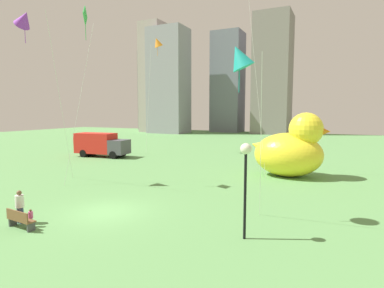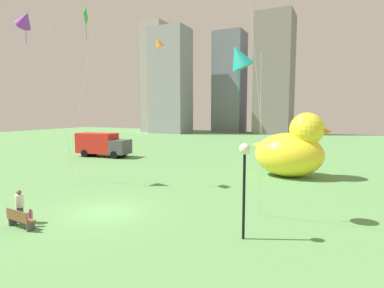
% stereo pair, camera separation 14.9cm
% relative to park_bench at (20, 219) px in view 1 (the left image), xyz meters
% --- Properties ---
extents(ground_plane, '(140.00, 140.00, 0.00)m').
position_rel_park_bench_xyz_m(ground_plane, '(1.98, 3.65, -0.47)').
color(ground_plane, '#5F9855').
extents(park_bench, '(1.65, 0.58, 0.90)m').
position_rel_park_bench_xyz_m(park_bench, '(0.00, 0.00, 0.00)').
color(park_bench, brown).
rests_on(park_bench, ground).
extents(person_adult, '(0.40, 0.40, 1.65)m').
position_rel_park_bench_xyz_m(person_adult, '(-0.66, 0.51, 0.43)').
color(person_adult, '#38476B').
rests_on(person_adult, ground).
extents(person_child, '(0.21, 0.21, 0.86)m').
position_rel_park_bench_xyz_m(person_child, '(0.22, 0.40, 0.00)').
color(person_child, silver).
rests_on(person_child, ground).
extents(giant_inflatable_duck, '(6.51, 4.18, 5.40)m').
position_rel_park_bench_xyz_m(giant_inflatable_duck, '(9.72, 17.73, 1.82)').
color(giant_inflatable_duck, yellow).
rests_on(giant_inflatable_duck, ground).
extents(lamppost, '(0.48, 0.48, 4.16)m').
position_rel_park_bench_xyz_m(lamppost, '(9.81, 3.39, 2.78)').
color(lamppost, black).
rests_on(lamppost, ground).
extents(box_truck, '(6.78, 2.99, 2.85)m').
position_rel_park_bench_xyz_m(box_truck, '(-12.67, 19.88, 0.98)').
color(box_truck, red).
rests_on(box_truck, ground).
extents(city_skyline, '(43.62, 18.96, 28.67)m').
position_rel_park_bench_xyz_m(city_skyline, '(-20.74, 66.97, 12.98)').
color(city_skyline, gray).
rests_on(city_skyline, ground).
extents(kite_purple, '(3.99, 3.95, 12.85)m').
position_rel_park_bench_xyz_m(kite_purple, '(-7.43, 6.46, 11.57)').
color(kite_purple, silver).
rests_on(kite_purple, ground).
extents(kite_teal, '(2.17, 2.17, 8.82)m').
position_rel_park_bench_xyz_m(kite_teal, '(8.83, 5.52, 7.61)').
color(kite_teal, silver).
rests_on(kite_teal, ground).
extents(kite_green, '(2.15, 2.66, 12.84)m').
position_rel_park_bench_xyz_m(kite_green, '(-3.33, 8.07, 11.15)').
color(kite_green, silver).
rests_on(kite_green, ground).
extents(kite_orange, '(2.46, 2.57, 15.01)m').
position_rel_park_bench_xyz_m(kite_orange, '(-8.29, 25.99, 13.79)').
color(kite_orange, silver).
rests_on(kite_orange, ground).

